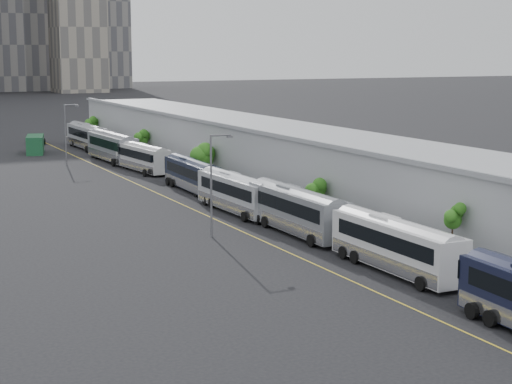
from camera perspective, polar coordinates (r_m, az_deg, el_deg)
sidewalk at (r=80.76m, az=5.00°, el=-1.55°), size 10.00×170.00×0.12m
lane_line at (r=76.05m, az=-1.84°, el=-2.24°), size 0.12×160.00×0.02m
depot at (r=82.27m, az=7.43°, el=1.05°), size 12.45×160.40×7.20m
bus_2 at (r=60.61m, az=9.33°, el=-3.85°), size 2.89×12.96×3.78m
bus_3 at (r=72.35m, az=2.77°, el=-1.52°), size 2.98×13.42×3.92m
bus_4 at (r=81.87m, az=-1.32°, el=-0.30°), size 2.90×12.72×3.70m
bus_5 at (r=95.16m, az=-4.31°, el=0.99°), size 2.81×12.05×3.50m
bus_6 at (r=110.54m, az=-7.56°, el=2.12°), size 3.60×12.35×3.56m
bus_7 at (r=121.26m, az=-9.54°, el=2.82°), size 3.46×14.01×4.06m
bus_8 at (r=137.69m, az=-11.20°, el=3.52°), size 3.15×13.55×3.94m
tree_1 at (r=61.16m, az=12.98°, el=-1.78°), size 1.25×1.25×4.49m
tree_2 at (r=76.68m, az=3.94°, el=0.06°), size 1.80×1.80×3.85m
tree_3 at (r=99.31m, az=-3.64°, el=2.49°), size 2.86×2.86×4.87m
tree_4 at (r=121.80m, az=-7.65°, el=3.59°), size 1.94×1.94×4.18m
tree_5 at (r=147.77m, az=-10.93°, el=4.50°), size 1.93×1.93×4.15m
street_lamp_near at (r=70.72m, az=-2.86°, el=0.95°), size 2.04×0.22×8.58m
street_lamp_far at (r=118.82m, az=-12.50°, el=4.08°), size 2.04×0.22×8.22m
shipping_container at (r=133.30m, az=-14.50°, el=3.08°), size 3.89×6.96×2.72m
suv at (r=147.35m, az=-14.41°, el=3.44°), size 3.46×6.04×1.59m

